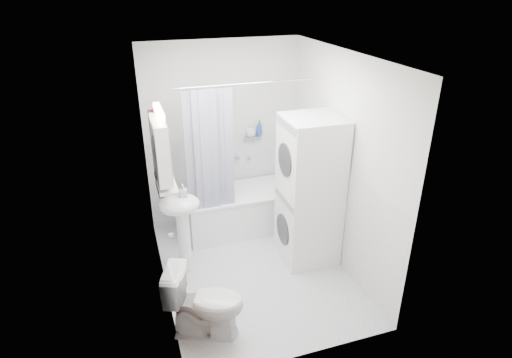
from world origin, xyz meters
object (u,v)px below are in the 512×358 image
object	(u,v)px
sink	(181,216)
toilet	(205,303)
washer_dryer	(309,191)
bathtub	(241,208)

from	to	relation	value
sink	toilet	xyz separation A→B (m)	(0.03, -1.02, -0.35)
sink	washer_dryer	bearing A→B (deg)	-7.18
toilet	sink	bearing A→B (deg)	23.96
sink	toilet	distance (m)	1.08
bathtub	toilet	world-z (taller)	toilet
washer_dryer	toilet	distance (m)	1.71
sink	washer_dryer	xyz separation A→B (m)	(1.43, -0.18, 0.16)
bathtub	sink	world-z (taller)	sink
bathtub	washer_dryer	bearing A→B (deg)	-56.20
washer_dryer	bathtub	bearing A→B (deg)	124.77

